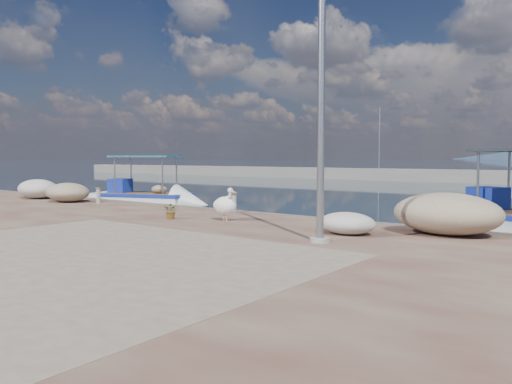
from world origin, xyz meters
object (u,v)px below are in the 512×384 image
at_px(pelican, 225,205).
at_px(lamp_post, 322,91).
at_px(boat_left, 145,200).
at_px(bollard_near, 234,201).

height_order(pelican, lamp_post, lamp_post).
xyz_separation_m(boat_left, bollard_near, (8.62, -3.31, 0.64)).
bearing_deg(pelican, bollard_near, 138.91).
xyz_separation_m(pelican, bollard_near, (-1.34, 1.97, -0.10)).
height_order(pelican, bollard_near, pelican).
bearing_deg(bollard_near, lamp_post, -32.45).
xyz_separation_m(boat_left, lamp_post, (14.05, -6.76, 3.57)).
relative_size(lamp_post, bollard_near, 10.35).
xyz_separation_m(lamp_post, bollard_near, (-5.43, 3.45, -2.93)).
bearing_deg(lamp_post, pelican, 160.11).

